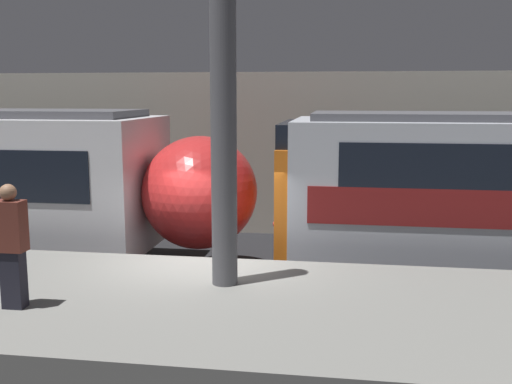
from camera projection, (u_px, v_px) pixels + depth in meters
The scene contains 5 objects.
ground_plane at pixel (206, 320), 10.47m from camera, with size 120.00×120.00×0.00m, color black.
platform at pixel (172, 336), 8.36m from camera, with size 40.00×4.12×1.13m.
station_rear_barrier at pixel (262, 154), 16.65m from camera, with size 50.00×0.15×4.49m.
support_pillar_near at pixel (224, 142), 8.53m from camera, with size 0.37×0.37×4.19m.
person_walking at pixel (11, 243), 7.73m from camera, with size 0.38×0.24×1.64m.
Camera 1 is at (2.37, -9.72, 3.91)m, focal length 42.00 mm.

